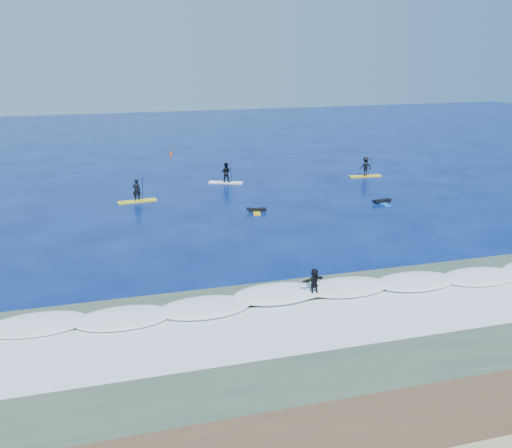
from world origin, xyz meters
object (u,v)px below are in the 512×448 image
object	(u,v)px
sup_paddler_left	(137,193)
wave_surfer	(314,283)
prone_paddler_near	(256,210)
sup_paddler_right	(365,168)
marker_buoy	(171,154)
prone_paddler_far	(381,202)
sup_paddler_center	(226,174)

from	to	relation	value
sup_paddler_left	wave_surfer	world-z (taller)	sup_paddler_left
prone_paddler_near	sup_paddler_right	bearing A→B (deg)	-44.59
sup_paddler_right	marker_buoy	xyz separation A→B (m)	(-17.50, 16.47, -0.61)
sup_paddler_left	marker_buoy	size ratio (longest dim) A/B	4.84
prone_paddler_far	marker_buoy	xyz separation A→B (m)	(-14.24, 26.18, 0.14)
sup_paddler_center	prone_paddler_far	size ratio (longest dim) A/B	1.49
prone_paddler_near	wave_surfer	xyz separation A→B (m)	(-1.51, -16.41, 0.71)
sup_paddler_left	wave_surfer	distance (m)	23.46
sup_paddler_left	sup_paddler_right	distance (m)	23.36
prone_paddler_near	prone_paddler_far	world-z (taller)	prone_paddler_far
sup_paddler_center	wave_surfer	size ratio (longest dim) A/B	1.55
prone_paddler_far	wave_surfer	bearing A→B (deg)	137.09
sup_paddler_right	wave_surfer	xyz separation A→B (m)	(-15.66, -25.77, -0.06)
sup_paddler_left	prone_paddler_near	bearing A→B (deg)	-40.07
sup_paddler_left	prone_paddler_near	distance (m)	10.69
sup_paddler_left	prone_paddler_near	xyz separation A→B (m)	(8.94, -5.84, -0.58)
sup_paddler_left	sup_paddler_center	bearing A→B (deg)	20.78
sup_paddler_center	marker_buoy	bearing A→B (deg)	125.95
sup_paddler_center	sup_paddler_right	world-z (taller)	sup_paddler_right
sup_paddler_center	wave_surfer	distance (m)	26.93
sup_paddler_left	marker_buoy	distance (m)	20.76
sup_paddler_left	prone_paddler_far	distance (m)	20.79
wave_surfer	marker_buoy	world-z (taller)	wave_surfer
wave_surfer	marker_buoy	xyz separation A→B (m)	(-1.84, 42.24, -0.55)
sup_paddler_center	prone_paddler_near	bearing A→B (deg)	-65.53
sup_paddler_center	prone_paddler_near	world-z (taller)	sup_paddler_center
sup_paddler_center	prone_paddler_far	distance (m)	15.45
sup_paddler_right	prone_paddler_near	world-z (taller)	sup_paddler_right
sup_paddler_center	wave_surfer	bearing A→B (deg)	-69.04
sup_paddler_center	marker_buoy	distance (m)	15.70
sup_paddler_center	prone_paddler_far	world-z (taller)	sup_paddler_center
sup_paddler_center	marker_buoy	size ratio (longest dim) A/B	4.86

